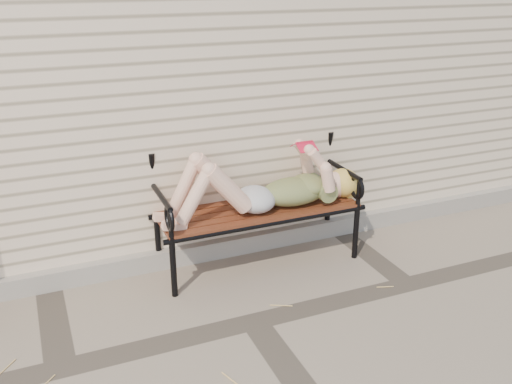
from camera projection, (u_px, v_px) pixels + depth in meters
name	position (u px, v px, depth m)	size (l,w,h in m)	color
ground	(254.00, 322.00, 3.85)	(80.00, 80.00, 0.00)	#7B6D5E
house_wall	(142.00, 43.00, 5.86)	(8.00, 4.00, 3.00)	beige
foundation_strip	(209.00, 250.00, 4.65)	(8.00, 0.10, 0.15)	gray
garden_bench	(253.00, 186.00, 4.48)	(1.72, 0.69, 1.12)	black
reading_woman	(262.00, 187.00, 4.36)	(1.63, 0.37, 0.51)	#0A3949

